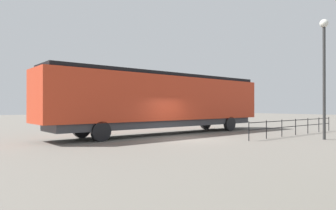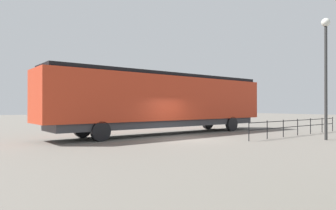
# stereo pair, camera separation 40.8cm
# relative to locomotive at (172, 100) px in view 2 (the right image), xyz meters

# --- Properties ---
(ground_plane) EXTENTS (120.00, 120.00, 0.00)m
(ground_plane) POSITION_rel_locomotive_xyz_m (3.19, -1.57, -2.33)
(ground_plane) COLOR #666059
(locomotive) EXTENTS (2.84, 17.08, 4.15)m
(locomotive) POSITION_rel_locomotive_xyz_m (0.00, 0.00, 0.00)
(locomotive) COLOR red
(locomotive) RESTS_ON ground_plane
(lamp_post) EXTENTS (0.47, 0.47, 6.93)m
(lamp_post) POSITION_rel_locomotive_xyz_m (8.55, 4.31, 2.27)
(lamp_post) COLOR #2D2D2D
(lamp_post) RESTS_ON ground_plane
(platform_fence) EXTENTS (0.05, 10.47, 1.08)m
(platform_fence) POSITION_rel_locomotive_xyz_m (6.20, 5.59, -1.62)
(platform_fence) COLOR black
(platform_fence) RESTS_ON ground_plane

